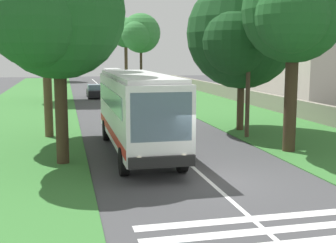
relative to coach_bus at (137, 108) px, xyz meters
name	(u,v)px	position (x,y,z in m)	size (l,w,h in m)	color
ground	(209,181)	(-5.38, -1.80, -2.15)	(160.00, 160.00, 0.00)	#424244
grass_verge_left	(16,126)	(9.62, 6.40, -2.13)	(120.00, 8.00, 0.04)	#387533
grass_verge_right	(252,118)	(9.62, -10.00, -2.13)	(120.00, 8.00, 0.04)	#387533
centre_line	(141,122)	(9.62, -1.80, -2.14)	(110.00, 0.16, 0.01)	silver
coach_bus	(137,108)	(0.00, 0.00, 0.00)	(11.16, 2.62, 3.73)	white
trailing_car_0	(141,98)	(19.70, -3.51, -1.48)	(4.30, 1.78, 1.43)	black
trailing_car_1	(96,91)	(27.88, 0.04, -1.48)	(4.30, 1.78, 1.43)	black
trailing_car_2	(119,85)	(37.21, -3.57, -1.48)	(4.30, 1.78, 1.43)	gray
trailing_minibus_0	(113,75)	(45.18, -3.59, -0.60)	(6.00, 2.14, 2.53)	silver
roadside_tree_left_0	(54,15)	(-1.46, 3.58, 4.03)	(6.60, 5.51, 9.06)	#3D2D1E
roadside_tree_left_1	(57,47)	(58.23, 4.25, 3.57)	(6.48, 5.21, 8.45)	#4C3826
roadside_tree_left_3	(57,32)	(25.03, 3.81, 4.63)	(8.47, 7.56, 10.68)	brown
roadside_tree_right_0	(291,14)	(-1.33, -6.97, 4.29)	(5.90, 4.82, 8.98)	#3D2D1E
roadside_tree_right_1	(125,34)	(58.23, -7.17, 5.95)	(6.19, 5.23, 10.82)	#4C3826
roadside_tree_right_2	(239,36)	(4.95, -6.99, 3.56)	(7.56, 6.60, 9.12)	#4C3826
roadside_tree_right_3	(139,34)	(46.97, -7.89, 5.36)	(7.34, 5.97, 10.59)	#3D2D1E
utility_pole	(248,68)	(2.53, -6.60, 1.75)	(0.24, 1.40, 7.43)	#473828
roadside_wall	(266,101)	(14.62, -13.40, -1.46)	(70.00, 0.40, 1.28)	gray
roadside_building	(311,64)	(21.65, -21.62, 1.51)	(13.58, 8.38, 7.22)	beige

